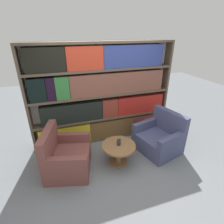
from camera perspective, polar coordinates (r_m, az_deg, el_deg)
name	(u,v)px	position (r m, az deg, el deg)	size (l,w,h in m)	color
ground_plane	(120,168)	(3.72, 2.74, -17.93)	(14.00, 14.00, 0.00)	slate
bookshelf	(102,95)	(4.10, -3.23, 5.54)	(3.32, 0.30, 2.34)	silver
armchair_left	(66,157)	(3.63, -14.82, -14.03)	(1.01, 1.08, 0.90)	brown
armchair_right	(159,138)	(4.18, 15.18, -8.25)	(1.01, 1.08, 0.90)	#42476B
coffee_table	(119,150)	(3.66, 2.18, -12.31)	(0.69, 0.69, 0.44)	brown
table_sign	(119,142)	(3.54, 2.23, -9.91)	(0.08, 0.06, 0.15)	black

